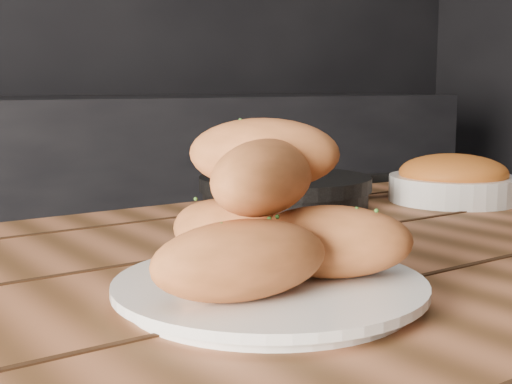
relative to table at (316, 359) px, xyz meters
name	(u,v)px	position (x,y,z in m)	size (l,w,h in m)	color
table	(316,359)	(0.00, 0.00, 0.00)	(1.48, 0.81, 0.75)	#995B39
plate	(270,290)	(-0.12, -0.08, 0.11)	(0.26, 0.26, 0.02)	white
bread_rolls	(267,214)	(-0.12, -0.08, 0.18)	(0.25, 0.22, 0.13)	#B86233
skillet	(286,190)	(0.18, 0.29, 0.13)	(0.39, 0.26, 0.05)	black
bowl	(453,180)	(0.42, 0.17, 0.14)	(0.20, 0.20, 0.07)	white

